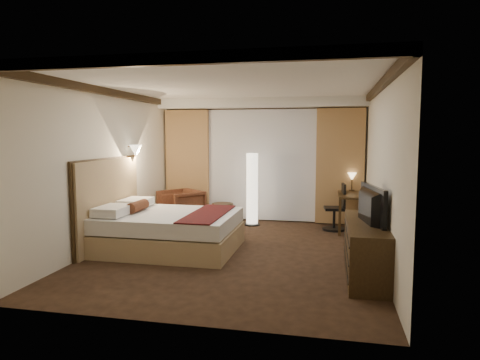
% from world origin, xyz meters
% --- Properties ---
extents(floor, '(4.50, 5.50, 0.01)m').
position_xyz_m(floor, '(0.00, 0.00, 0.00)').
color(floor, black).
rests_on(floor, ground).
extents(ceiling, '(4.50, 5.50, 0.01)m').
position_xyz_m(ceiling, '(0.00, 0.00, 2.70)').
color(ceiling, white).
rests_on(ceiling, back_wall).
extents(back_wall, '(4.50, 0.02, 2.70)m').
position_xyz_m(back_wall, '(0.00, 2.75, 1.35)').
color(back_wall, '#EDE5CC').
rests_on(back_wall, floor).
extents(left_wall, '(0.02, 5.50, 2.70)m').
position_xyz_m(left_wall, '(-2.25, 0.00, 1.35)').
color(left_wall, '#EDE5CC').
rests_on(left_wall, floor).
extents(right_wall, '(0.02, 5.50, 2.70)m').
position_xyz_m(right_wall, '(2.25, 0.00, 1.35)').
color(right_wall, '#EDE5CC').
rests_on(right_wall, floor).
extents(crown_molding, '(4.50, 5.50, 0.12)m').
position_xyz_m(crown_molding, '(0.00, 0.00, 2.64)').
color(crown_molding, black).
rests_on(crown_molding, ceiling).
extents(soffit, '(4.50, 0.50, 0.20)m').
position_xyz_m(soffit, '(0.00, 2.50, 2.60)').
color(soffit, white).
rests_on(soffit, ceiling).
extents(curtain_sheer, '(2.48, 0.04, 2.45)m').
position_xyz_m(curtain_sheer, '(0.00, 2.67, 1.25)').
color(curtain_sheer, silver).
rests_on(curtain_sheer, back_wall).
extents(curtain_left_drape, '(1.00, 0.14, 2.45)m').
position_xyz_m(curtain_left_drape, '(-1.70, 2.61, 1.25)').
color(curtain_left_drape, '#A17D49').
rests_on(curtain_left_drape, back_wall).
extents(curtain_right_drape, '(1.00, 0.14, 2.45)m').
position_xyz_m(curtain_right_drape, '(1.70, 2.61, 1.25)').
color(curtain_right_drape, '#A17D49').
rests_on(curtain_right_drape, back_wall).
extents(wall_sconce, '(0.24, 0.24, 0.24)m').
position_xyz_m(wall_sconce, '(-2.09, 0.78, 1.62)').
color(wall_sconce, white).
rests_on(wall_sconce, left_wall).
extents(bed, '(2.19, 1.71, 0.64)m').
position_xyz_m(bed, '(-1.09, -0.07, 0.32)').
color(bed, white).
rests_on(bed, floor).
extents(headboard, '(0.12, 2.01, 1.50)m').
position_xyz_m(headboard, '(-2.20, -0.07, 0.75)').
color(headboard, tan).
rests_on(headboard, floor).
extents(armchair, '(1.07, 1.07, 0.81)m').
position_xyz_m(armchair, '(-1.64, 1.98, 0.41)').
color(armchair, '#432514').
rests_on(armchair, floor).
extents(side_table, '(0.45, 0.45, 0.49)m').
position_xyz_m(side_table, '(-0.69, 1.89, 0.25)').
color(side_table, black).
rests_on(side_table, floor).
extents(floor_lamp, '(0.33, 0.33, 1.55)m').
position_xyz_m(floor_lamp, '(-0.11, 2.15, 0.77)').
color(floor_lamp, white).
rests_on(floor_lamp, floor).
extents(desk, '(0.55, 1.17, 0.75)m').
position_xyz_m(desk, '(1.95, 2.06, 0.38)').
color(desk, black).
rests_on(desk, floor).
extents(desk_lamp, '(0.18, 0.18, 0.34)m').
position_xyz_m(desk_lamp, '(1.95, 2.50, 0.92)').
color(desk_lamp, '#FFD899').
rests_on(desk_lamp, desk).
extents(office_chair, '(0.51, 0.51, 0.95)m').
position_xyz_m(office_chair, '(1.60, 2.01, 0.48)').
color(office_chair, black).
rests_on(office_chair, floor).
extents(dresser, '(0.50, 1.89, 0.74)m').
position_xyz_m(dresser, '(2.00, -0.73, 0.37)').
color(dresser, black).
rests_on(dresser, floor).
extents(television, '(0.82, 1.20, 0.14)m').
position_xyz_m(television, '(1.97, -0.73, 1.05)').
color(television, black).
rests_on(television, dresser).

